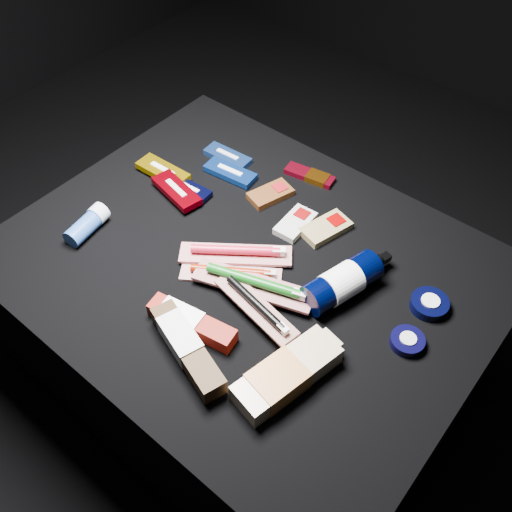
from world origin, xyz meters
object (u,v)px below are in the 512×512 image
Objects in this scene: lotion_bottle at (342,282)px; deodorant_stick at (88,224)px; toothpaste_carton_red at (188,321)px; bodywash_bottle at (286,375)px.

deodorant_stick is (-0.52, -0.21, -0.01)m from lotion_bottle.
deodorant_stick is 0.34m from toothpaste_carton_red.
deodorant_stick is at bearing 163.20° from toothpaste_carton_red.
lotion_bottle is 0.97× the size of bodywash_bottle.
deodorant_stick is at bearing -143.38° from lotion_bottle.
deodorant_stick is 0.61× the size of toothpaste_carton_red.
lotion_bottle is at bearing 110.41° from bodywash_bottle.
lotion_bottle is 0.56m from deodorant_stick.
deodorant_stick reaches higher than toothpaste_carton_red.
lotion_bottle reaches higher than deodorant_stick.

